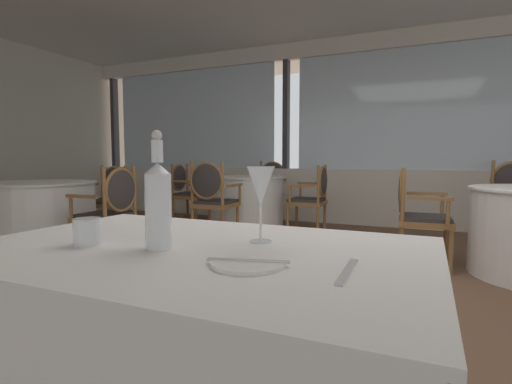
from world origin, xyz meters
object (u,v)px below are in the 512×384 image
at_px(water_tumbler, 88,232).
at_px(dining_chair_2_2, 187,189).
at_px(wine_glass, 261,188).
at_px(dining_chair_0_3, 416,209).
at_px(dining_chair_2_0, 313,194).
at_px(water_bottle, 158,202).
at_px(side_plate, 248,263).
at_px(dining_chair_1_3, 108,195).
at_px(dining_chair_2_3, 212,195).
at_px(dining_chair_2_1, 270,186).
at_px(dining_chair_1_2, 111,207).

xyz_separation_m(water_tumbler, dining_chair_2_2, (-2.46, 4.13, -0.25)).
xyz_separation_m(wine_glass, dining_chair_0_3, (0.34, 2.85, -0.38)).
height_order(water_tumbler, dining_chair_2_0, dining_chair_2_0).
height_order(water_bottle, dining_chair_2_0, water_bottle).
bearing_deg(wine_glass, dining_chair_2_0, 103.38).
bearing_deg(water_tumbler, dining_chair_0_3, 75.80).
relative_size(wine_glass, dining_chair_2_2, 0.24).
xyz_separation_m(side_plate, dining_chair_1_3, (-3.47, 3.06, -0.23)).
bearing_deg(dining_chair_2_2, wine_glass, -54.84).
height_order(dining_chair_0_3, dining_chair_2_0, dining_chair_2_0).
distance_m(dining_chair_1_3, dining_chair_2_2, 1.19).
relative_size(side_plate, dining_chair_2_0, 0.19).
xyz_separation_m(dining_chair_0_3, dining_chair_2_3, (-2.24, 0.09, 0.04)).
relative_size(side_plate, dining_chair_2_3, 0.18).
distance_m(water_bottle, dining_chair_2_3, 3.56).
xyz_separation_m(dining_chair_0_3, dining_chair_2_1, (-2.28, 2.06, 0.03)).
bearing_deg(side_plate, dining_chair_2_3, 121.67).
bearing_deg(dining_chair_0_3, side_plate, -98.58).
relative_size(side_plate, dining_chair_2_2, 0.19).
distance_m(dining_chair_2_0, dining_chair_2_2, 1.95).
height_order(dining_chair_1_3, dining_chair_2_2, dining_chair_2_2).
relative_size(side_plate, water_tumbler, 2.21).
bearing_deg(dining_chair_0_3, dining_chair_2_1, 134.49).
relative_size(water_bottle, dining_chair_1_3, 0.35).
bearing_deg(water_tumbler, wine_glass, 27.72).
bearing_deg(dining_chair_2_0, dining_chair_0_3, 138.13).
bearing_deg(dining_chair_2_3, side_plate, -149.72).
relative_size(dining_chair_1_3, dining_chair_2_0, 0.99).
distance_m(side_plate, dining_chair_1_2, 3.17).
height_order(water_bottle, dining_chair_1_3, water_bottle).
xyz_separation_m(wine_glass, water_tumbler, (-0.43, -0.23, -0.12)).
bearing_deg(water_bottle, dining_chair_2_0, 99.89).
xyz_separation_m(water_tumbler, dining_chair_1_3, (-2.96, 3.05, -0.26)).
bearing_deg(dining_chair_2_1, side_plate, 19.95).
xyz_separation_m(dining_chair_1_3, dining_chair_2_2, (0.50, 1.08, 0.01)).
xyz_separation_m(dining_chair_2_1, dining_chair_2_3, (0.05, -1.96, 0.01)).
distance_m(water_bottle, dining_chair_2_1, 5.39).
bearing_deg(dining_chair_2_2, dining_chair_2_1, 45.24).
relative_size(water_tumbler, dining_chair_0_3, 0.09).
xyz_separation_m(dining_chair_2_0, dining_chair_2_1, (-1.00, 0.96, 0.02)).
bearing_deg(dining_chair_1_3, dining_chair_2_2, 154.07).
bearing_deg(water_bottle, dining_chair_1_2, 136.78).
distance_m(dining_chair_0_3, dining_chair_2_3, 2.24).
bearing_deg(dining_chair_2_1, dining_chair_2_0, 44.81).
bearing_deg(dining_chair_1_2, dining_chair_1_3, -44.93).
height_order(wine_glass, dining_chair_2_3, dining_chair_2_3).
height_order(water_tumbler, dining_chair_2_2, dining_chair_2_2).
relative_size(water_tumbler, dining_chair_1_2, 0.08).
bearing_deg(dining_chair_1_3, water_bottle, 45.59).
bearing_deg(side_plate, water_tumbler, 178.66).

